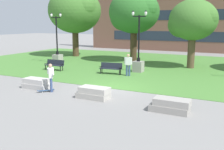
# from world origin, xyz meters

# --- Properties ---
(ground_plane) EXTENTS (140.00, 140.00, 0.00)m
(ground_plane) POSITION_xyz_m (0.00, 0.00, 0.00)
(ground_plane) COLOR gray
(grass_lawn) EXTENTS (40.00, 20.00, 0.02)m
(grass_lawn) POSITION_xyz_m (0.00, 10.00, 0.01)
(grass_lawn) COLOR #4C8438
(grass_lawn) RESTS_ON ground
(concrete_block_center) EXTENTS (1.80, 0.90, 0.64)m
(concrete_block_center) POSITION_xyz_m (-4.20, -2.01, 0.31)
(concrete_block_center) COLOR #BCB7B2
(concrete_block_center) RESTS_ON ground
(concrete_block_left) EXTENTS (1.81, 0.90, 0.64)m
(concrete_block_left) POSITION_xyz_m (0.19, -2.35, 0.31)
(concrete_block_left) COLOR #B2ADA3
(concrete_block_left) RESTS_ON ground
(concrete_block_right) EXTENTS (1.83, 0.90, 0.64)m
(concrete_block_right) POSITION_xyz_m (4.52, -2.67, 0.31)
(concrete_block_right) COLOR #9E9991
(concrete_block_right) RESTS_ON ground
(person_skateboarder) EXTENTS (0.74, 0.46, 1.71)m
(person_skateboarder) POSITION_xyz_m (-2.82, -2.27, 0.97)
(person_skateboarder) COLOR #384C7A
(person_skateboarder) RESTS_ON ground
(skateboard) EXTENTS (0.82, 0.90, 0.14)m
(skateboard) POSITION_xyz_m (-3.10, -2.44, 0.09)
(skateboard) COLOR #2D4C75
(skateboard) RESTS_ON ground
(park_bench_near_left) EXTENTS (1.81, 0.56, 0.90)m
(park_bench_near_left) POSITION_xyz_m (-7.32, 3.68, 0.54)
(park_bench_near_left) COLOR #1E232D
(park_bench_near_left) RESTS_ON grass_lawn
(park_bench_near_right) EXTENTS (1.86, 0.79, 0.90)m
(park_bench_near_right) POSITION_xyz_m (-2.12, 4.33, 0.54)
(park_bench_near_right) COLOR #1E232D
(park_bench_near_right) RESTS_ON grass_lawn
(lamp_post_right) EXTENTS (1.32, 0.80, 5.10)m
(lamp_post_right) POSITION_xyz_m (-9.58, 6.98, 1.05)
(lamp_post_right) COLOR gray
(lamp_post_right) RESTS_ON grass_lawn
(lamp_post_left) EXTENTS (1.32, 0.80, 5.09)m
(lamp_post_left) POSITION_xyz_m (-0.45, 6.16, 1.05)
(lamp_post_left) COLOR gray
(lamp_post_left) RESTS_ON grass_lawn
(tree_near_left) EXTENTS (5.49, 5.22, 7.42)m
(tree_near_left) POSITION_xyz_m (-3.12, 11.52, 5.14)
(tree_near_left) COLOR #42301E
(tree_near_left) RESTS_ON grass_lawn
(tree_far_left) EXTENTS (6.69, 6.37, 8.25)m
(tree_far_left) POSITION_xyz_m (-11.37, 12.79, 5.48)
(tree_far_left) COLOR #4C3823
(tree_far_left) RESTS_ON grass_lawn
(tree_near_right) EXTENTS (4.49, 4.28, 6.16)m
(tree_near_right) POSITION_xyz_m (3.08, 10.19, 4.28)
(tree_near_right) COLOR brown
(tree_near_right) RESTS_ON grass_lawn
(person_bystander_near_lawn) EXTENTS (0.64, 0.34, 1.71)m
(person_bystander_near_lawn) POSITION_xyz_m (-0.55, 4.19, 0.98)
(person_bystander_near_lawn) COLOR #384C7A
(person_bystander_near_lawn) RESTS_ON grass_lawn
(building_facade_distant) EXTENTS (31.72, 1.03, 12.40)m
(building_facade_distant) POSITION_xyz_m (0.48, 24.50, 6.19)
(building_facade_distant) COLOR brown
(building_facade_distant) RESTS_ON ground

